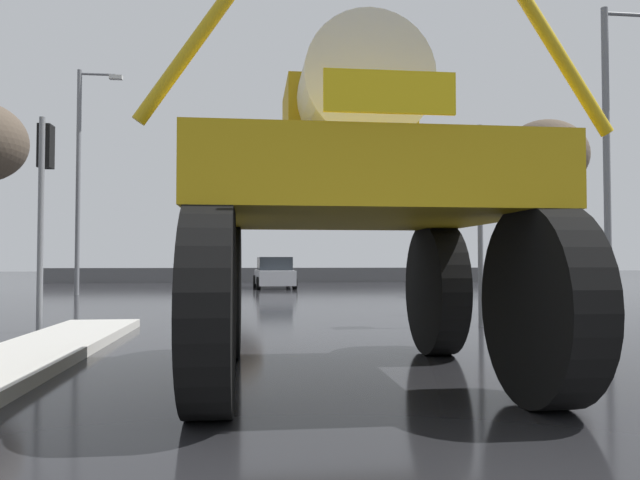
{
  "coord_description": "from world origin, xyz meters",
  "views": [
    {
      "loc": [
        -1.18,
        -1.44,
        1.33
      ],
      "look_at": [
        -0.23,
        6.91,
        1.63
      ],
      "focal_mm": 33.94,
      "sensor_mm": 36.0,
      "label": 1
    }
  ],
  "objects_px": {
    "traffic_signal_near_right": "(477,180)",
    "bare_tree_far_center": "(235,205)",
    "traffic_signal_far_left": "(195,235)",
    "bare_tree_right": "(545,158)",
    "oversize_sprayer": "(352,205)",
    "traffic_signal_near_left": "(44,176)",
    "streetlight_near_right": "(612,142)",
    "streetlight_far_left": "(81,171)",
    "sedan_ahead": "(274,274)"
  },
  "relations": [
    {
      "from": "traffic_signal_near_right",
      "to": "traffic_signal_near_left",
      "type": "bearing_deg",
      "value": 179.99
    },
    {
      "from": "sedan_ahead",
      "to": "bare_tree_right",
      "type": "height_order",
      "value": "bare_tree_right"
    },
    {
      "from": "oversize_sprayer",
      "to": "streetlight_near_right",
      "type": "xyz_separation_m",
      "value": [
        8.27,
        7.99,
        2.49
      ]
    },
    {
      "from": "oversize_sprayer",
      "to": "bare_tree_right",
      "type": "xyz_separation_m",
      "value": [
        9.92,
        14.84,
        3.26
      ]
    },
    {
      "from": "oversize_sprayer",
      "to": "traffic_signal_near_left",
      "type": "distance_m",
      "value": 7.34
    },
    {
      "from": "streetlight_near_right",
      "to": "traffic_signal_near_left",
      "type": "bearing_deg",
      "value": -168.19
    },
    {
      "from": "oversize_sprayer",
      "to": "streetlight_near_right",
      "type": "height_order",
      "value": "streetlight_near_right"
    },
    {
      "from": "traffic_signal_near_left",
      "to": "bare_tree_right",
      "type": "bearing_deg",
      "value": 32.73
    },
    {
      "from": "oversize_sprayer",
      "to": "traffic_signal_near_left",
      "type": "xyz_separation_m",
      "value": [
        -5.09,
        5.19,
        0.98
      ]
    },
    {
      "from": "traffic_signal_near_left",
      "to": "bare_tree_far_center",
      "type": "xyz_separation_m",
      "value": [
        2.88,
        28.13,
        2.09
      ]
    },
    {
      "from": "traffic_signal_near_left",
      "to": "streetlight_far_left",
      "type": "bearing_deg",
      "value": 102.26
    },
    {
      "from": "oversize_sprayer",
      "to": "sedan_ahead",
      "type": "distance_m",
      "value": 22.83
    },
    {
      "from": "traffic_signal_near_right",
      "to": "bare_tree_right",
      "type": "relative_size",
      "value": 0.62
    },
    {
      "from": "sedan_ahead",
      "to": "bare_tree_far_center",
      "type": "bearing_deg",
      "value": 8.7
    },
    {
      "from": "traffic_signal_near_right",
      "to": "bare_tree_right",
      "type": "xyz_separation_m",
      "value": [
        6.41,
        9.65,
        2.23
      ]
    },
    {
      "from": "oversize_sprayer",
      "to": "streetlight_near_right",
      "type": "distance_m",
      "value": 11.77
    },
    {
      "from": "traffic_signal_far_left",
      "to": "bare_tree_far_center",
      "type": "relative_size",
      "value": 0.53
    },
    {
      "from": "sedan_ahead",
      "to": "bare_tree_far_center",
      "type": "distance_m",
      "value": 11.6
    },
    {
      "from": "streetlight_far_left",
      "to": "bare_tree_right",
      "type": "xyz_separation_m",
      "value": [
        17.76,
        -2.97,
        0.34
      ]
    },
    {
      "from": "sedan_ahead",
      "to": "streetlight_near_right",
      "type": "relative_size",
      "value": 0.52
    },
    {
      "from": "streetlight_near_right",
      "to": "streetlight_far_left",
      "type": "bearing_deg",
      "value": 148.61
    },
    {
      "from": "oversize_sprayer",
      "to": "bare_tree_right",
      "type": "relative_size",
      "value": 0.76
    },
    {
      "from": "traffic_signal_near_right",
      "to": "bare_tree_far_center",
      "type": "height_order",
      "value": "bare_tree_far_center"
    },
    {
      "from": "traffic_signal_far_left",
      "to": "bare_tree_right",
      "type": "bearing_deg",
      "value": -31.39
    },
    {
      "from": "traffic_signal_near_right",
      "to": "streetlight_near_right",
      "type": "xyz_separation_m",
      "value": [
        4.76,
        2.8,
        1.46
      ]
    },
    {
      "from": "traffic_signal_near_right",
      "to": "streetlight_far_left",
      "type": "distance_m",
      "value": 17.08
    },
    {
      "from": "oversize_sprayer",
      "to": "sedan_ahead",
      "type": "height_order",
      "value": "oversize_sprayer"
    },
    {
      "from": "traffic_signal_near_left",
      "to": "streetlight_near_right",
      "type": "distance_m",
      "value": 13.74
    },
    {
      "from": "traffic_signal_near_left",
      "to": "streetlight_near_right",
      "type": "bearing_deg",
      "value": 11.81
    },
    {
      "from": "traffic_signal_near_right",
      "to": "bare_tree_far_center",
      "type": "relative_size",
      "value": 0.62
    },
    {
      "from": "streetlight_near_right",
      "to": "bare_tree_far_center",
      "type": "relative_size",
      "value": 1.2
    },
    {
      "from": "oversize_sprayer",
      "to": "traffic_signal_near_right",
      "type": "xyz_separation_m",
      "value": [
        3.51,
        5.19,
        1.03
      ]
    },
    {
      "from": "traffic_signal_near_left",
      "to": "traffic_signal_near_right",
      "type": "height_order",
      "value": "traffic_signal_near_right"
    },
    {
      "from": "oversize_sprayer",
      "to": "streetlight_near_right",
      "type": "bearing_deg",
      "value": -46.04
    },
    {
      "from": "streetlight_near_right",
      "to": "bare_tree_right",
      "type": "bearing_deg",
      "value": 76.46
    },
    {
      "from": "oversize_sprayer",
      "to": "streetlight_far_left",
      "type": "bearing_deg",
      "value": 23.7
    },
    {
      "from": "traffic_signal_near_right",
      "to": "bare_tree_far_center",
      "type": "xyz_separation_m",
      "value": [
        -5.72,
        28.14,
        2.05
      ]
    },
    {
      "from": "traffic_signal_far_left",
      "to": "traffic_signal_near_right",
      "type": "bearing_deg",
      "value": -67.7
    },
    {
      "from": "sedan_ahead",
      "to": "traffic_signal_near_right",
      "type": "bearing_deg",
      "value": -171.61
    },
    {
      "from": "traffic_signal_far_left",
      "to": "bare_tree_far_center",
      "type": "bearing_deg",
      "value": 80.37
    },
    {
      "from": "traffic_signal_near_right",
      "to": "traffic_signal_far_left",
      "type": "bearing_deg",
      "value": 112.3
    },
    {
      "from": "oversize_sprayer",
      "to": "traffic_signal_near_right",
      "type": "bearing_deg",
      "value": -34.08
    },
    {
      "from": "traffic_signal_far_left",
      "to": "bare_tree_right",
      "type": "height_order",
      "value": "bare_tree_right"
    },
    {
      "from": "traffic_signal_near_left",
      "to": "bare_tree_right",
      "type": "distance_m",
      "value": 17.99
    },
    {
      "from": "streetlight_near_right",
      "to": "bare_tree_far_center",
      "type": "bearing_deg",
      "value": 112.47
    },
    {
      "from": "sedan_ahead",
      "to": "bare_tree_far_center",
      "type": "relative_size",
      "value": 0.62
    },
    {
      "from": "traffic_signal_far_left",
      "to": "streetlight_near_right",
      "type": "height_order",
      "value": "streetlight_near_right"
    },
    {
      "from": "bare_tree_right",
      "to": "bare_tree_far_center",
      "type": "xyz_separation_m",
      "value": [
        -12.13,
        18.49,
        -0.18
      ]
    },
    {
      "from": "traffic_signal_near_left",
      "to": "streetlight_far_left",
      "type": "relative_size",
      "value": 0.46
    },
    {
      "from": "oversize_sprayer",
      "to": "traffic_signal_near_left",
      "type": "height_order",
      "value": "oversize_sprayer"
    }
  ]
}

